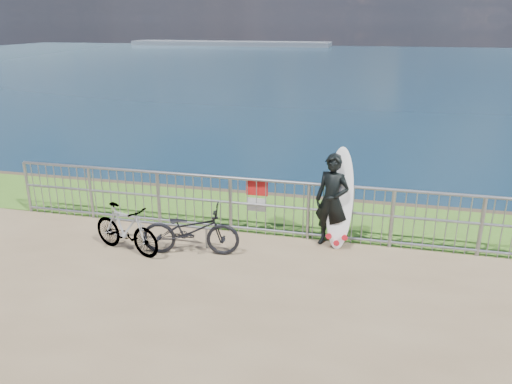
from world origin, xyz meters
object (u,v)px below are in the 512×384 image
(surfboard, at_px, (339,202))
(bicycle_near, at_px, (191,230))
(surfer, at_px, (332,201))
(bicycle_far, at_px, (126,229))

(surfboard, height_order, bicycle_near, surfboard)
(surfboard, relative_size, bicycle_near, 1.08)
(surfer, height_order, bicycle_near, surfer)
(surfboard, distance_m, bicycle_far, 3.81)
(surfer, height_order, bicycle_far, surfer)
(surfer, bearing_deg, bicycle_near, -138.83)
(surfboard, bearing_deg, surfer, 174.70)
(surfer, relative_size, bicycle_near, 1.01)
(bicycle_near, xyz_separation_m, bicycle_far, (-1.14, -0.20, -0.00))
(surfboard, relative_size, bicycle_far, 1.24)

